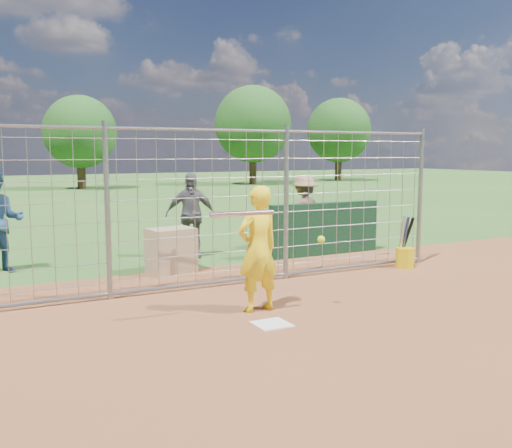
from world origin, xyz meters
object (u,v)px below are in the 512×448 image
bystander_b (190,215)px  batter (258,249)px  bucket_with_bats (405,255)px  equipment_bin (171,250)px  bystander_c (304,212)px

bystander_b → batter: bearing=-78.3°
bystander_b → bucket_with_bats: bearing=-22.0°
equipment_bin → bucket_with_bats: size_ratio=0.82×
bystander_b → bucket_with_bats: (3.16, -2.88, -0.63)m
equipment_bin → bucket_with_bats: (4.01, -1.64, -0.15)m
bystander_c → bucket_with_bats: 2.79m
equipment_bin → bystander_b: bearing=46.8°
bystander_c → equipment_bin: bystander_c is taller
batter → bucket_with_bats: bearing=-168.6°
bystander_b → equipment_bin: size_ratio=2.18×
batter → bucket_with_bats: (3.79, 1.30, -0.61)m
bucket_with_bats → bystander_c: bearing=101.1°
batter → bystander_c: 5.15m
batter → bucket_with_bats: size_ratio=1.76×
equipment_bin → bystander_c: bearing=8.1°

